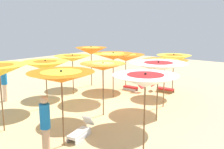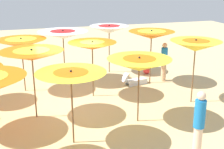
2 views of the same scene
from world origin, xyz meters
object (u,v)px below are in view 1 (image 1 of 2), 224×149
object	(u,v)px
beach_umbrella_0	(91,51)
lounger_0	(164,88)
beach_umbrella_2	(46,66)
beach_umbrella_11	(145,81)
beach_umbrella_5	(113,56)
lounger_2	(80,132)
beach_umbrella_8	(174,58)
lounger_1	(132,87)
beach_umbrella_4	(126,58)
beachgoer_1	(4,82)
beach_umbrella_10	(158,67)
beach_umbrella_6	(103,67)
beach_umbrella_1	(72,58)
beach_umbrella_9	(165,63)
beach_umbrella_7	(61,77)
beachgoer_0	(45,125)

from	to	relation	value
beach_umbrella_0	lounger_0	bearing A→B (deg)	-70.67
beach_umbrella_2	beach_umbrella_11	world-z (taller)	beach_umbrella_11
beach_umbrella_5	beach_umbrella_11	world-z (taller)	same
beach_umbrella_11	lounger_2	bearing A→B (deg)	104.32
beach_umbrella_8	beach_umbrella_11	xyz separation A→B (m)	(-6.69, -2.25, 0.19)
beach_umbrella_8	lounger_1	xyz separation A→B (m)	(-0.87, 2.15, -1.81)
lounger_2	beach_umbrella_0	bearing A→B (deg)	-152.52
beach_umbrella_5	beach_umbrella_4	bearing A→B (deg)	17.50
beach_umbrella_8	beachgoer_1	distance (m)	9.07
beach_umbrella_10	beach_umbrella_6	bearing A→B (deg)	111.43
lounger_0	lounger_2	bearing A→B (deg)	-88.48
beach_umbrella_8	lounger_1	distance (m)	2.95
lounger_1	lounger_2	world-z (taller)	lounger_2
lounger_0	beach_umbrella_2	bearing A→B (deg)	-119.04
beach_umbrella_8	lounger_0	xyz separation A→B (m)	(0.04, 0.57, -1.81)
beach_umbrella_1	beach_umbrella_9	xyz separation A→B (m)	(1.21, -4.98, 0.06)
beach_umbrella_7	beach_umbrella_9	size ratio (longest dim) A/B	1.07
beach_umbrella_5	beach_umbrella_2	bearing A→B (deg)	157.69
beach_umbrella_11	beach_umbrella_4	bearing A→B (deg)	39.98
beach_umbrella_8	lounger_2	bearing A→B (deg)	-179.63
beach_umbrella_2	lounger_2	world-z (taller)	beach_umbrella_2
beach_umbrella_5	beach_umbrella_6	bearing A→B (deg)	-150.19
beach_umbrella_4	beach_umbrella_1	bearing A→B (deg)	153.06
beach_umbrella_4	beach_umbrella_11	size ratio (longest dim) A/B	0.92
beach_umbrella_7	lounger_0	bearing A→B (deg)	4.56
beach_umbrella_7	beach_umbrella_11	world-z (taller)	beach_umbrella_7
beach_umbrella_10	lounger_0	size ratio (longest dim) A/B	1.81
beach_umbrella_4	beach_umbrella_6	distance (m)	4.84
beachgoer_0	beachgoer_1	distance (m)	6.46
lounger_2	beachgoer_1	bearing A→B (deg)	-108.12
beach_umbrella_0	beach_umbrella_8	size ratio (longest dim) A/B	1.11
beach_umbrella_4	beachgoer_1	bearing A→B (deg)	151.94
beach_umbrella_5	lounger_1	xyz separation A→B (m)	(1.85, 0.02, -2.02)
lounger_1	beachgoer_1	xyz separation A→B (m)	(-5.87, 3.83, 0.80)
beach_umbrella_2	lounger_0	distance (m)	6.95
beach_umbrella_6	beach_umbrella_9	distance (m)	3.05
beach_umbrella_4	beach_umbrella_5	size ratio (longest dim) A/B	0.92
beach_umbrella_5	beach_umbrella_10	world-z (taller)	same
beach_umbrella_8	beach_umbrella_11	size ratio (longest dim) A/B	0.93
beach_umbrella_9	lounger_1	xyz separation A→B (m)	(1.57, 2.86, -1.89)
beach_umbrella_10	beachgoer_1	xyz separation A→B (m)	(-2.47, 7.34, -1.22)
beach_umbrella_7	beachgoer_1	bearing A→B (deg)	78.16
beach_umbrella_7	beach_umbrella_11	bearing A→B (deg)	-58.81
beach_umbrella_7	lounger_2	distance (m)	2.18
beach_umbrella_4	lounger_1	distance (m)	1.83
beach_umbrella_4	beach_umbrella_7	bearing A→B (deg)	-158.72
beach_umbrella_0	lounger_2	world-z (taller)	beach_umbrella_0
beach_umbrella_11	beachgoer_0	world-z (taller)	beach_umbrella_11
beach_umbrella_7	beach_umbrella_10	xyz separation A→B (m)	(3.74, -1.28, -0.02)
beach_umbrella_8	lounger_1	world-z (taller)	beach_umbrella_8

